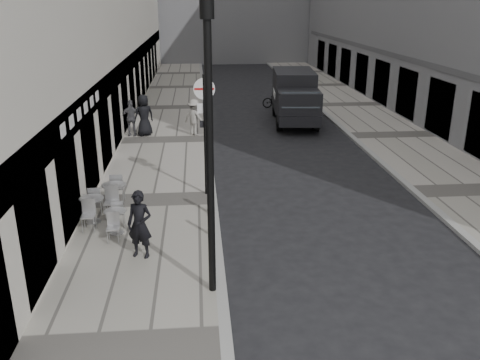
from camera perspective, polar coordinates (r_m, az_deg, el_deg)
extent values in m
cube|color=#9B958C|center=(24.30, -8.40, 4.40)|extent=(4.00, 60.00, 0.12)
cube|color=#9B958C|center=(26.02, 16.63, 4.79)|extent=(4.00, 60.00, 0.12)
imported|color=black|center=(13.08, -11.20, -4.92)|extent=(0.75, 0.61, 1.78)
cylinder|color=black|center=(16.71, -3.92, 4.92)|extent=(0.10, 0.10, 4.02)
cylinder|color=white|center=(16.38, -4.04, 10.18)|extent=(0.69, 0.05, 0.69)
cube|color=#B21414|center=(16.36, -4.04, 10.17)|extent=(0.63, 0.03, 0.07)
cube|color=white|center=(16.53, -3.99, 8.03)|extent=(0.48, 0.04, 0.32)
cylinder|color=black|center=(10.58, -3.38, 1.80)|extent=(0.16, 0.16, 6.01)
cylinder|color=black|center=(10.08, -3.74, 18.57)|extent=(0.28, 0.28, 0.35)
cylinder|color=black|center=(14.18, -3.30, -4.60)|extent=(0.11, 0.11, 0.85)
cylinder|color=black|center=(15.62, -3.48, -2.00)|extent=(0.13, 0.13, 0.98)
cylinder|color=black|center=(26.08, 4.44, 6.42)|extent=(0.37, 0.87, 0.85)
cylinder|color=black|center=(26.28, 8.53, 6.36)|extent=(0.37, 0.87, 0.85)
cylinder|color=black|center=(29.59, 3.97, 8.02)|extent=(0.37, 0.87, 0.85)
cylinder|color=black|center=(29.77, 7.59, 7.96)|extent=(0.37, 0.87, 0.85)
cube|color=black|center=(28.62, 6.02, 10.04)|extent=(2.46, 3.99, 2.12)
cube|color=black|center=(25.87, 6.60, 8.28)|extent=(2.28, 2.09, 1.48)
cube|color=#1E2328|center=(25.02, 6.82, 8.88)|extent=(1.88, 0.54, 0.78)
imported|color=black|center=(31.96, 4.15, 9.00)|extent=(1.95, 0.97, 0.98)
imported|color=#57565B|center=(31.86, 4.18, 10.05)|extent=(1.01, 0.85, 1.84)
imported|color=#515055|center=(25.03, -12.09, 6.81)|extent=(1.02, 0.44, 1.74)
imported|color=#9D9991|center=(24.73, -5.16, 7.02)|extent=(1.30, 1.17, 1.75)
imported|color=black|center=(24.95, -10.74, 7.15)|extent=(1.15, 1.00, 1.98)
cylinder|color=#BBBBBD|center=(14.84, -13.64, -5.76)|extent=(0.39, 0.39, 0.03)
cylinder|color=#BBBBBD|center=(14.71, -13.74, -4.61)|extent=(0.05, 0.05, 0.66)
cylinder|color=#BBBBBD|center=(14.58, -13.85, -3.43)|extent=(0.63, 0.63, 0.03)
cylinder|color=#BDBCBF|center=(15.74, -16.10, -4.49)|extent=(0.44, 0.44, 0.03)
cylinder|color=#BDBCBF|center=(15.59, -16.23, -3.26)|extent=(0.06, 0.06, 0.74)
cylinder|color=#BDBCBF|center=(15.46, -16.36, -1.99)|extent=(0.70, 0.70, 0.03)
cylinder|color=#B2B2B4|center=(16.49, -13.75, -3.14)|extent=(0.48, 0.48, 0.03)
cylinder|color=#B2B2B4|center=(16.34, -13.86, -1.86)|extent=(0.06, 0.06, 0.80)
cylinder|color=#B2B2B4|center=(16.20, -13.98, -0.54)|extent=(0.76, 0.76, 0.03)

